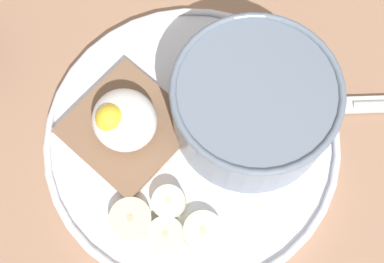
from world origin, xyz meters
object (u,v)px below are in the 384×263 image
(oatmeal_bowl, at_px, (253,105))
(poached_egg, at_px, (123,120))
(banana_slice_front, at_px, (203,231))
(banana_slice_right, at_px, (131,219))
(banana_slice_back, at_px, (165,235))
(banana_slice_left, at_px, (169,202))
(toast_slice, at_px, (128,128))

(oatmeal_bowl, height_order, poached_egg, oatmeal_bowl)
(poached_egg, xyz_separation_m, banana_slice_front, (-0.11, 0.00, -0.02))
(oatmeal_bowl, height_order, banana_slice_right, oatmeal_bowl)
(banana_slice_front, relative_size, banana_slice_back, 1.50)
(banana_slice_left, xyz_separation_m, banana_slice_back, (-0.02, 0.02, -0.00))
(oatmeal_bowl, bearing_deg, poached_egg, 58.78)
(oatmeal_bowl, distance_m, banana_slice_right, 0.14)
(toast_slice, height_order, banana_slice_front, banana_slice_front)
(poached_egg, bearing_deg, banana_slice_back, 164.00)
(banana_slice_right, bearing_deg, banana_slice_left, -103.18)
(oatmeal_bowl, distance_m, banana_slice_left, 0.11)
(poached_egg, bearing_deg, oatmeal_bowl, -121.22)
(oatmeal_bowl, bearing_deg, banana_slice_left, 100.29)
(banana_slice_front, xyz_separation_m, banana_slice_back, (0.02, 0.03, -0.00))
(oatmeal_bowl, bearing_deg, banana_slice_back, 107.71)
(poached_egg, distance_m, banana_slice_left, 0.08)
(banana_slice_left, distance_m, banana_slice_back, 0.03)
(toast_slice, relative_size, banana_slice_back, 3.46)
(oatmeal_bowl, height_order, banana_slice_left, oatmeal_bowl)
(oatmeal_bowl, xyz_separation_m, banana_slice_left, (-0.02, 0.10, -0.03))
(banana_slice_front, bearing_deg, toast_slice, -1.26)
(banana_slice_back, relative_size, banana_slice_right, 0.66)
(toast_slice, xyz_separation_m, poached_egg, (0.00, 0.00, 0.02))
(banana_slice_back, height_order, banana_slice_right, banana_slice_right)
(toast_slice, relative_size, banana_slice_left, 3.01)
(banana_slice_left, bearing_deg, poached_egg, -6.48)
(oatmeal_bowl, distance_m, banana_slice_back, 0.13)
(banana_slice_back, bearing_deg, banana_slice_left, -43.11)
(toast_slice, bearing_deg, poached_egg, 64.06)
(oatmeal_bowl, height_order, banana_slice_front, oatmeal_bowl)
(toast_slice, height_order, banana_slice_left, banana_slice_left)
(toast_slice, bearing_deg, banana_slice_back, 163.14)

